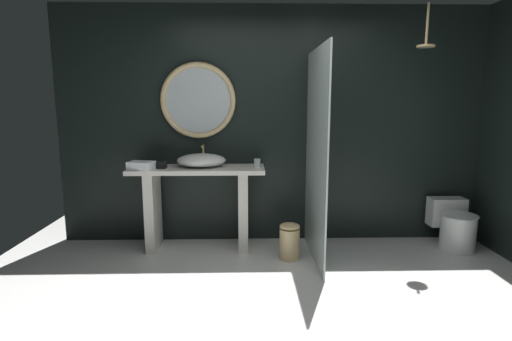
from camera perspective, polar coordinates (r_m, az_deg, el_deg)
ground_plane at (r=3.07m, az=5.33°, el=-21.15°), size 5.76×5.76×0.00m
back_wall_panel at (r=4.53m, az=2.76°, el=6.29°), size 4.80×0.10×2.60m
vanity_counter at (r=4.35m, az=-8.25°, el=-3.82°), size 1.42×0.48×0.89m
vessel_sink at (r=4.30m, az=-7.77°, el=1.45°), size 0.52×0.42×0.22m
tumbler_cup at (r=4.25m, az=0.16°, el=1.09°), size 0.07×0.07×0.09m
tissue_box at (r=4.31m, az=-13.72°, el=0.80°), size 0.16×0.13×0.07m
round_wall_mirror at (r=4.45m, az=-8.24°, el=9.83°), size 0.82×0.06×0.82m
shower_glass_panel at (r=3.98m, az=8.52°, el=1.98°), size 0.02×1.15×2.08m
rain_shower_head at (r=4.38m, az=23.05°, el=16.68°), size 0.17×0.17×0.41m
toilet at (r=4.90m, az=26.35°, el=-6.99°), size 0.39×0.58×0.51m
waste_bin at (r=4.12m, az=4.79°, el=-9.93°), size 0.21×0.21×0.37m
folded_hand_towel at (r=4.24m, az=-15.99°, el=0.67°), size 0.28×0.22×0.09m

